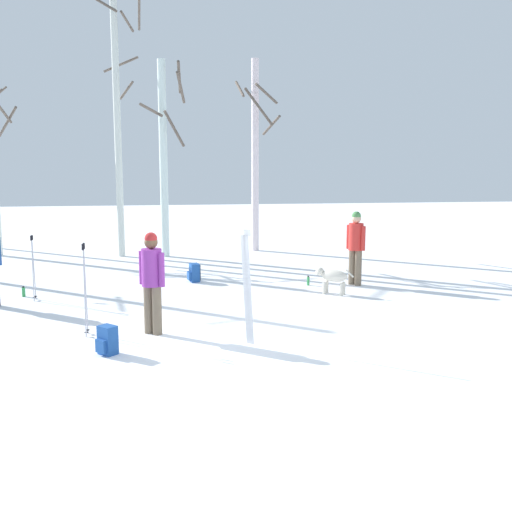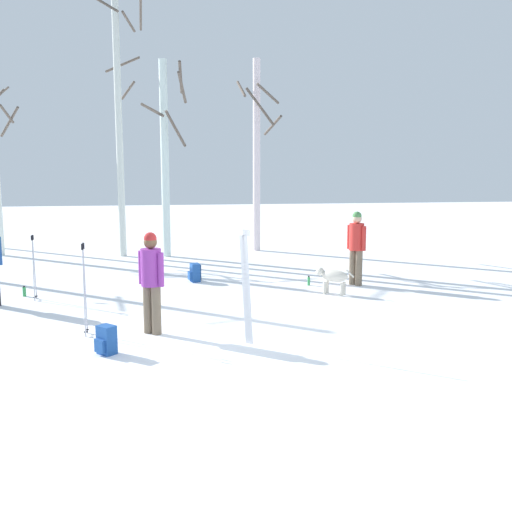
# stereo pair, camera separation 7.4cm
# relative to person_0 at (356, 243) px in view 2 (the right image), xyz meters

# --- Properties ---
(ground_plane) EXTENTS (60.00, 60.00, 0.00)m
(ground_plane) POSITION_rel_person_0_xyz_m (-3.07, -4.02, -0.98)
(ground_plane) COLOR white
(person_0) EXTENTS (0.34, 0.44, 1.72)m
(person_0) POSITION_rel_person_0_xyz_m (0.00, 0.00, 0.00)
(person_0) COLOR #72604C
(person_0) RESTS_ON ground_plane
(person_1) EXTENTS (0.43, 0.36, 1.72)m
(person_1) POSITION_rel_person_0_xyz_m (-4.56, -3.46, 0.00)
(person_1) COLOR #72604C
(person_1) RESTS_ON ground_plane
(dog) EXTENTS (0.75, 0.57, 0.57)m
(dog) POSITION_rel_person_0_xyz_m (-0.79, -0.91, -0.59)
(dog) COLOR beige
(dog) RESTS_ON ground_plane
(ski_pair_planted_0) EXTENTS (0.20, 0.15, 1.83)m
(ski_pair_planted_0) POSITION_rel_person_0_xyz_m (-3.06, -4.22, -0.07)
(ski_pair_planted_0) COLOR white
(ski_pair_planted_0) RESTS_ON ground_plane
(ski_poles_0) EXTENTS (0.07, 0.20, 1.36)m
(ski_poles_0) POSITION_rel_person_0_xyz_m (-7.05, -0.61, -0.25)
(ski_poles_0) COLOR #B2B2BC
(ski_poles_0) RESTS_ON ground_plane
(ski_poles_1) EXTENTS (0.07, 0.24, 1.54)m
(ski_poles_1) POSITION_rel_person_0_xyz_m (-5.65, -3.40, -0.16)
(ski_poles_1) COLOR #B2B2BC
(ski_poles_1) RESTS_ON ground_plane
(backpack_0) EXTENTS (0.34, 0.34, 0.44)m
(backpack_0) POSITION_rel_person_0_xyz_m (-5.21, -4.49, -0.77)
(backpack_0) COLOR #1E4C99
(backpack_0) RESTS_ON ground_plane
(backpack_1) EXTENTS (0.32, 0.30, 0.44)m
(backpack_1) POSITION_rel_person_0_xyz_m (-3.70, 0.88, -0.77)
(backpack_1) COLOR #1E4C99
(backpack_1) RESTS_ON ground_plane
(water_bottle_0) EXTENTS (0.06, 0.06, 0.22)m
(water_bottle_0) POSITION_rel_person_0_xyz_m (-1.09, 0.10, -0.88)
(water_bottle_0) COLOR green
(water_bottle_0) RESTS_ON ground_plane
(water_bottle_1) EXTENTS (0.07, 0.07, 0.22)m
(water_bottle_1) POSITION_rel_person_0_xyz_m (-7.36, -0.23, -0.88)
(water_bottle_1) COLOR green
(water_bottle_1) RESTS_ON ground_plane
(birch_tree_4) EXTENTS (1.79, 1.78, 7.80)m
(birch_tree_4) POSITION_rel_person_0_xyz_m (-5.68, 5.12, 3.14)
(birch_tree_4) COLOR silver
(birch_tree_4) RESTS_ON ground_plane
(birch_tree_5) EXTENTS (1.36, 1.18, 5.75)m
(birch_tree_5) POSITION_rel_person_0_xyz_m (-4.36, 4.89, 2.05)
(birch_tree_5) COLOR silver
(birch_tree_5) RESTS_ON ground_plane
(birch_tree_6) EXTENTS (1.34, 1.45, 5.95)m
(birch_tree_6) POSITION_rel_person_0_xyz_m (-1.53, 5.73, 2.14)
(birch_tree_6) COLOR silver
(birch_tree_6) RESTS_ON ground_plane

